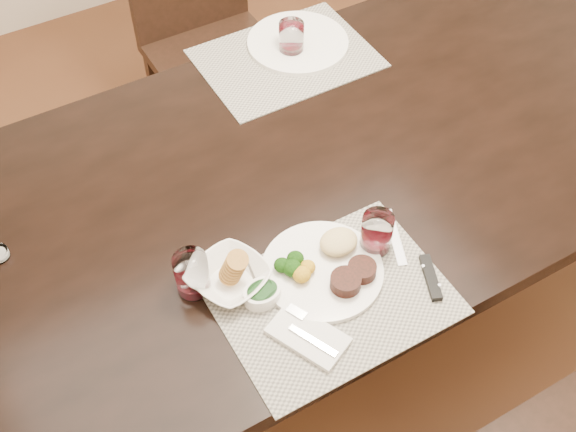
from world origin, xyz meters
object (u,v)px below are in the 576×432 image
steak_knife (422,267)px  dinner_plate (328,266)px  far_plate (298,42)px  chair_far (205,29)px  cracker_bowl (230,276)px  wine_glass_near (376,234)px

steak_knife → dinner_plate: bearing=173.7°
far_plate → chair_far: bearing=96.8°
dinner_plate → cracker_bowl: size_ratio=1.34×
chair_far → cracker_bowl: bearing=-112.2°
chair_far → cracker_bowl: chair_far is taller
dinner_plate → far_plate: (0.33, 0.69, -0.01)m
steak_knife → cracker_bowl: cracker_bowl is taller
cracker_bowl → dinner_plate: bearing=-21.6°
cracker_bowl → wine_glass_near: (0.31, -0.07, 0.02)m
cracker_bowl → far_plate: size_ratio=0.68×
steak_knife → wine_glass_near: bearing=139.4°
chair_far → steak_knife: bearing=-94.3°
dinner_plate → cracker_bowl: bearing=168.8°
chair_far → far_plate: size_ratio=3.20×
steak_knife → wine_glass_near: wine_glass_near is taller
wine_glass_near → far_plate: (0.21, 0.69, -0.04)m
dinner_plate → cracker_bowl: 0.21m
steak_knife → cracker_bowl: bearing=177.4°
chair_far → wine_glass_near: (-0.15, -1.21, 0.29)m
chair_far → steak_knife: size_ratio=3.48×
dinner_plate → wine_glass_near: 0.13m
wine_glass_near → far_plate: bearing=73.0°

